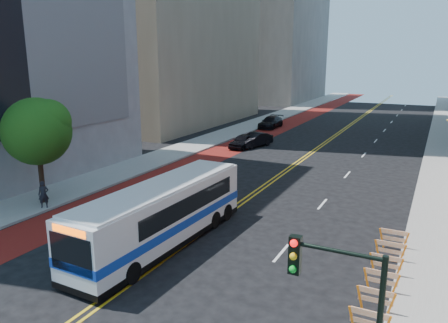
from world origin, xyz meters
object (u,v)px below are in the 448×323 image
transit_bus (163,213)px  car_a (243,141)px  street_tree (38,129)px  pedestrian (44,194)px  car_c (271,122)px  traffic_signal (340,306)px  car_b (255,140)px

transit_bus → car_a: (-6.18, 23.61, -0.95)m
street_tree → transit_bus: street_tree is taller
street_tree → car_a: bearing=79.1°
car_a → pedestrian: bearing=-96.5°
car_c → transit_bus: bearing=-77.9°
traffic_signal → pedestrian: bearing=156.1°
street_tree → pedestrian: (0.84, -0.78, -3.92)m
car_c → car_a: bearing=-82.0°
street_tree → car_c: size_ratio=1.29×
street_tree → transit_bus: 11.03m
transit_bus → street_tree: bearing=172.7°
street_tree → transit_bus: size_ratio=0.57×
street_tree → traffic_signal: bearing=-24.8°
car_c → pedestrian: bearing=-92.6°
traffic_signal → car_a: traffic_signal is taller
car_a → car_c: car_c is taller
traffic_signal → transit_bus: bearing=142.8°
transit_bus → car_c: transit_bus is taller
street_tree → transit_bus: (10.39, -1.75, -3.25)m
traffic_signal → transit_bus: size_ratio=0.44×
car_b → car_c: size_ratio=0.85×
car_b → car_c: car_c is taller
street_tree → car_b: street_tree is taller
pedestrian → car_c: bearing=46.0°
street_tree → traffic_signal: size_ratio=1.32×
street_tree → car_a: 22.65m
car_b → pedestrian: bearing=-82.6°
traffic_signal → car_a: 35.58m
car_a → traffic_signal: bearing=-60.4°
car_a → car_c: (-1.97, 13.39, 0.04)m
traffic_signal → car_b: (-15.61, 32.55, -2.99)m
transit_bus → car_b: 25.33m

